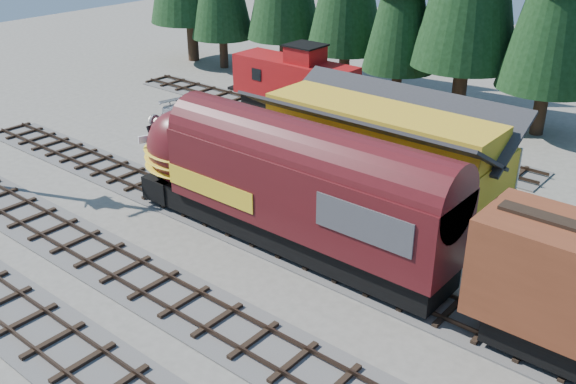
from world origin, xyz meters
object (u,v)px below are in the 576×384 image
Objects in this scene: locomotive at (274,187)px; pickup_truck_a at (224,145)px; depot at (378,145)px; caboose at (295,83)px; pickup_truck_b at (193,120)px.

locomotive is 9.94m from pickup_truck_a.
pickup_truck_a is at bearing -172.12° from depot.
pickup_truck_a is at bearing -77.85° from caboose.
locomotive is at bearing -53.91° from caboose.
depot is at bearing -79.87° from pickup_truck_b.
locomotive is at bearing -141.85° from pickup_truck_a.
depot is at bearing 79.71° from locomotive.
depot reaches higher than locomotive.
caboose reaches higher than pickup_truck_b.
depot is 0.76× the size of locomotive.
caboose is at bearing 146.63° from depot.
pickup_truck_a is (-9.49, -1.31, -1.98)m from depot.
pickup_truck_b is at bearing 47.13° from pickup_truck_a.
caboose is 1.28× the size of pickup_truck_a.
depot is at bearing -33.37° from caboose.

